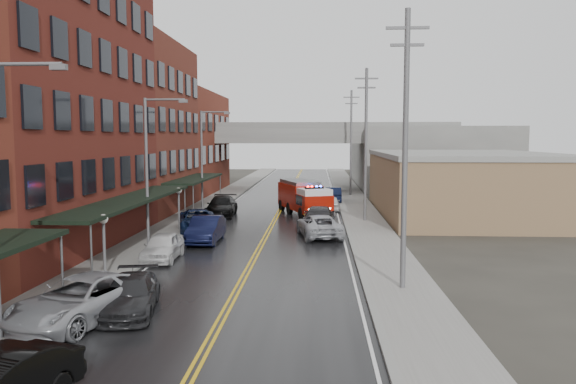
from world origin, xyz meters
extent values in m
cube|color=black|center=(0.00, 30.00, 0.01)|extent=(11.00, 160.00, 0.02)
cube|color=slate|center=(-7.30, 30.00, 0.07)|extent=(3.00, 160.00, 0.15)
cube|color=slate|center=(7.30, 30.00, 0.07)|extent=(3.00, 160.00, 0.15)
cube|color=gray|center=(-5.65, 30.00, 0.07)|extent=(0.30, 160.00, 0.15)
cube|color=gray|center=(5.65, 30.00, 0.07)|extent=(0.30, 160.00, 0.15)
cube|color=maroon|center=(-13.30, 23.00, 9.00)|extent=(9.00, 20.00, 18.00)
cube|color=brown|center=(-13.30, 40.50, 7.50)|extent=(9.00, 15.00, 15.00)
cube|color=maroon|center=(-13.30, 58.00, 6.00)|extent=(9.00, 20.00, 12.00)
cube|color=#8B694B|center=(16.00, 40.00, 2.50)|extent=(14.00, 22.00, 5.00)
cube|color=slate|center=(18.00, 70.00, 4.00)|extent=(18.00, 30.00, 8.00)
cylinder|color=slate|center=(-6.35, 11.60, 1.50)|extent=(0.10, 0.10, 3.00)
cube|color=black|center=(-7.50, 23.00, 3.00)|extent=(2.60, 18.00, 0.18)
cylinder|color=slate|center=(-6.35, 14.40, 1.50)|extent=(0.10, 0.10, 3.00)
cylinder|color=slate|center=(-6.35, 31.60, 1.50)|extent=(0.10, 0.10, 3.00)
cube|color=black|center=(-7.50, 40.50, 3.00)|extent=(2.60, 13.00, 0.18)
cylinder|color=slate|center=(-6.35, 34.40, 1.50)|extent=(0.10, 0.10, 3.00)
cylinder|color=slate|center=(-6.35, 46.60, 1.50)|extent=(0.10, 0.10, 3.00)
cylinder|color=#59595B|center=(-6.40, 16.00, 1.40)|extent=(0.14, 0.14, 2.80)
sphere|color=silver|center=(-6.40, 16.00, 2.90)|extent=(0.44, 0.44, 0.44)
cylinder|color=#59595B|center=(-6.40, 30.00, 1.40)|extent=(0.14, 0.14, 2.80)
sphere|color=silver|center=(-6.40, 30.00, 2.90)|extent=(0.44, 0.44, 0.44)
cylinder|color=#59595B|center=(-5.60, 8.00, 8.90)|extent=(2.40, 0.12, 0.12)
cube|color=#59595B|center=(-4.50, 8.00, 8.80)|extent=(0.50, 0.22, 0.18)
cylinder|color=#59595B|center=(-6.80, 24.00, 4.50)|extent=(0.18, 0.18, 9.00)
cylinder|color=#59595B|center=(-5.60, 24.00, 8.90)|extent=(2.40, 0.12, 0.12)
cube|color=#59595B|center=(-4.50, 24.00, 8.80)|extent=(0.50, 0.22, 0.18)
cylinder|color=#59595B|center=(-6.80, 40.00, 4.50)|extent=(0.18, 0.18, 9.00)
cylinder|color=#59595B|center=(-5.60, 40.00, 8.90)|extent=(2.40, 0.12, 0.12)
cube|color=#59595B|center=(-4.50, 40.00, 8.80)|extent=(0.50, 0.22, 0.18)
cylinder|color=#59595B|center=(7.20, 15.00, 6.00)|extent=(0.24, 0.24, 12.00)
cube|color=#59595B|center=(7.20, 15.00, 11.20)|extent=(1.80, 0.12, 0.12)
cube|color=#59595B|center=(7.20, 15.00, 10.50)|extent=(1.40, 0.12, 0.12)
cylinder|color=#59595B|center=(7.20, 35.00, 6.00)|extent=(0.24, 0.24, 12.00)
cube|color=#59595B|center=(7.20, 35.00, 11.20)|extent=(1.80, 0.12, 0.12)
cube|color=#59595B|center=(7.20, 35.00, 10.50)|extent=(1.40, 0.12, 0.12)
cylinder|color=#59595B|center=(7.20, 55.00, 6.00)|extent=(0.24, 0.24, 12.00)
cube|color=#59595B|center=(7.20, 55.00, 11.20)|extent=(1.80, 0.12, 0.12)
cube|color=#59595B|center=(7.20, 55.00, 10.50)|extent=(1.40, 0.12, 0.12)
cube|color=slate|center=(0.00, 62.00, 6.75)|extent=(40.00, 10.00, 1.50)
cube|color=slate|center=(-11.00, 62.00, 3.00)|extent=(1.60, 8.00, 6.00)
cube|color=slate|center=(11.00, 62.00, 3.00)|extent=(1.60, 8.00, 6.00)
cube|color=#971206|center=(1.88, 40.33, 1.54)|extent=(4.19, 5.99, 2.09)
cube|color=#971206|center=(3.19, 36.67, 1.24)|extent=(3.22, 3.28, 1.49)
cube|color=silver|center=(3.19, 36.67, 2.24)|extent=(3.03, 3.05, 0.50)
cube|color=black|center=(3.12, 36.86, 1.54)|extent=(2.90, 2.35, 0.80)
cube|color=slate|center=(1.88, 40.33, 2.74)|extent=(3.82, 5.53, 0.30)
cube|color=black|center=(3.19, 36.67, 2.57)|extent=(1.59, 0.80, 0.14)
sphere|color=#FF0C0C|center=(2.67, 36.49, 2.65)|extent=(0.20, 0.20, 0.20)
sphere|color=#1933FF|center=(3.70, 36.86, 2.65)|extent=(0.20, 0.20, 0.20)
cylinder|color=black|center=(2.19, 36.21, 0.50)|extent=(1.05, 0.66, 0.99)
cylinder|color=black|center=(4.25, 36.95, 0.50)|extent=(1.05, 0.66, 0.99)
cylinder|color=black|center=(1.01, 39.49, 0.50)|extent=(1.05, 0.66, 0.99)
cylinder|color=black|center=(3.07, 40.23, 0.50)|extent=(1.05, 0.66, 0.99)
cylinder|color=black|center=(0.17, 41.83, 0.50)|extent=(1.05, 0.66, 0.99)
cylinder|color=black|center=(2.23, 42.57, 0.50)|extent=(1.05, 0.66, 0.99)
imported|color=#999BA0|center=(-5.00, 10.15, 0.82)|extent=(4.43, 6.46, 1.64)
imported|color=black|center=(-3.60, 11.30, 0.69)|extent=(2.73, 5.02, 1.38)
imported|color=silver|center=(-4.93, 20.51, 0.74)|extent=(1.85, 4.37, 1.48)
imported|color=black|center=(-3.61, 25.77, 0.83)|extent=(1.77, 5.06, 1.67)
imported|color=#111F43|center=(-5.00, 29.81, 0.78)|extent=(3.98, 6.08, 1.56)
imported|color=black|center=(-4.72, 37.95, 0.83)|extent=(2.54, 5.82, 1.67)
imported|color=#A8AAB1|center=(3.60, 28.12, 0.76)|extent=(3.43, 5.83, 1.52)
imported|color=#272729|center=(3.60, 32.17, 0.81)|extent=(2.47, 5.68, 1.63)
imported|color=silver|center=(4.65, 41.80, 0.69)|extent=(1.66, 4.09, 1.39)
imported|color=black|center=(5.00, 48.62, 0.79)|extent=(1.73, 4.82, 1.58)
camera|label=1|loc=(3.52, -9.15, 6.62)|focal=35.00mm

